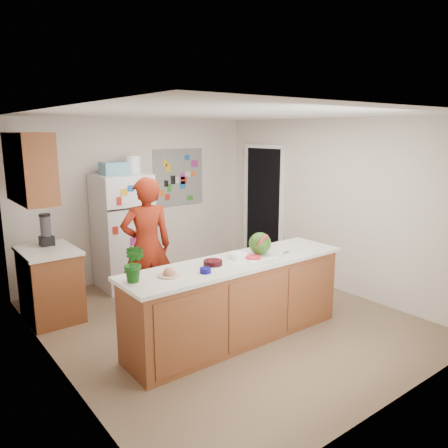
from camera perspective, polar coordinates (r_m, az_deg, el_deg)
floor at (r=5.61m, az=-0.00°, el=-12.41°), size 4.00×4.50×0.02m
wall_back at (r=7.12m, az=-11.15°, el=3.22°), size 4.00×0.02×2.50m
wall_left at (r=4.33m, az=-21.65°, el=-3.02°), size 0.02×4.50×2.50m
wall_right at (r=6.61m, az=13.98°, el=2.43°), size 0.02×4.50×2.50m
ceiling at (r=5.11m, az=-0.00°, el=14.25°), size 4.00×4.50×0.02m
doorway at (r=7.61m, az=5.24°, el=2.20°), size 0.03×0.85×2.04m
peninsula_base at (r=4.96m, az=1.70°, el=-10.15°), size 2.60×0.62×0.88m
peninsula_top at (r=4.80m, az=1.73°, el=-5.07°), size 2.68×0.70×0.04m
side_counter_base at (r=5.90m, az=-21.71°, el=-7.47°), size 0.60×0.80×0.86m
side_counter_top at (r=5.77m, az=-22.06°, el=-3.24°), size 0.64×0.84×0.04m
upper_cabinets at (r=5.52m, az=-24.05°, el=6.72°), size 0.35×1.00×0.80m
refrigerator at (r=6.66m, az=-13.01°, el=-0.95°), size 0.75×0.70×1.70m
fridge_top_bin at (r=6.48m, az=-14.21°, el=7.05°), size 0.35×0.28×0.18m
photo_collage at (r=7.42m, az=-5.95°, el=6.07°), size 0.95×0.01×0.95m
person at (r=5.59m, az=-10.05°, el=-2.95°), size 0.73×0.56×1.77m
blender_appliance at (r=5.91m, az=-22.24°, el=-0.81°), size 0.13×0.13×0.38m
cutting_board at (r=4.97m, az=4.33°, el=-4.19°), size 0.42×0.34×0.01m
watermelon at (r=4.99m, az=4.72°, el=-2.55°), size 0.25×0.25×0.25m
watermelon_slice at (r=4.87m, az=3.86°, el=-4.33°), size 0.17×0.17×0.02m
cherry_bowl at (r=4.58m, az=-1.46°, el=-5.19°), size 0.26×0.26×0.07m
white_bowl at (r=4.90m, az=1.82°, el=-4.12°), size 0.27×0.27×0.06m
cobalt_bowl at (r=4.40m, az=-2.45°, el=-6.07°), size 0.15×0.15×0.05m
plate at (r=4.34m, az=-7.15°, el=-6.67°), size 0.25×0.25×0.02m
paper_towel at (r=4.57m, az=-1.33°, el=-5.56°), size 0.24×0.23×0.02m
keys at (r=5.16m, az=8.12°, el=-3.69°), size 0.10×0.07×0.01m
potted_plant at (r=4.17m, az=-11.65°, el=-5.06°), size 0.24×0.26×0.37m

